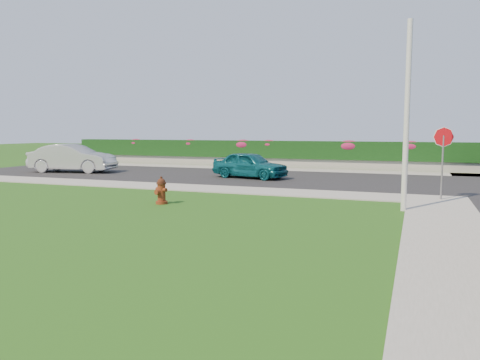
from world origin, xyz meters
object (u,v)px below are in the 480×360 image
at_px(fire_hydrant, 161,191).
at_px(utility_pole, 407,117).
at_px(stop_sign, 443,146).
at_px(sedan_silver, 73,158).
at_px(sedan_teal, 250,165).

distance_m(fire_hydrant, utility_pole, 7.87).
bearing_deg(stop_sign, sedan_silver, 178.09).
height_order(sedan_teal, utility_pole, utility_pole).
xyz_separation_m(utility_pole, stop_sign, (1.14, 2.65, -0.92)).
distance_m(fire_hydrant, sedan_silver, 13.02).
relative_size(fire_hydrant, stop_sign, 0.36).
relative_size(sedan_teal, sedan_silver, 0.80).
bearing_deg(fire_hydrant, stop_sign, 43.39).
height_order(utility_pole, stop_sign, utility_pole).
distance_m(sedan_silver, stop_sign, 19.25).
distance_m(fire_hydrant, sedan_teal, 8.43).
bearing_deg(utility_pole, sedan_teal, 136.11).
bearing_deg(utility_pole, sedan_silver, 159.57).
bearing_deg(stop_sign, utility_pole, -103.33).
bearing_deg(sedan_silver, fire_hydrant, -138.36).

